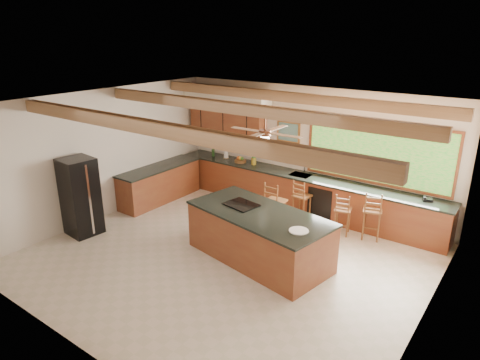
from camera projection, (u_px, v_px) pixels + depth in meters
The scene contains 9 objects.
ground at pixel (227, 257), 8.44m from camera, with size 7.20×7.20×0.00m, color beige.
room_shell at pixel (240, 140), 8.30m from camera, with size 7.27×6.54×3.02m.
counter_run at pixel (263, 190), 10.66m from camera, with size 7.12×3.10×1.24m.
island at pixel (259, 236), 8.23m from camera, with size 3.00×1.79×1.00m.
refrigerator at pixel (80, 197), 9.19m from camera, with size 0.73×0.71×1.70m.
bar_stool_a at pixel (274, 202), 9.33m from camera, with size 0.42×0.42×1.15m.
bar_stool_b at pixel (301, 197), 9.83m from camera, with size 0.39×0.39×1.02m.
bar_stool_c at pixel (342, 211), 9.18m from camera, with size 0.41×0.41×0.95m.
bar_stool_d at pixel (372, 212), 8.95m from camera, with size 0.49×0.49×1.09m.
Camera 1 is at (4.59, -5.88, 4.23)m, focal length 32.00 mm.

